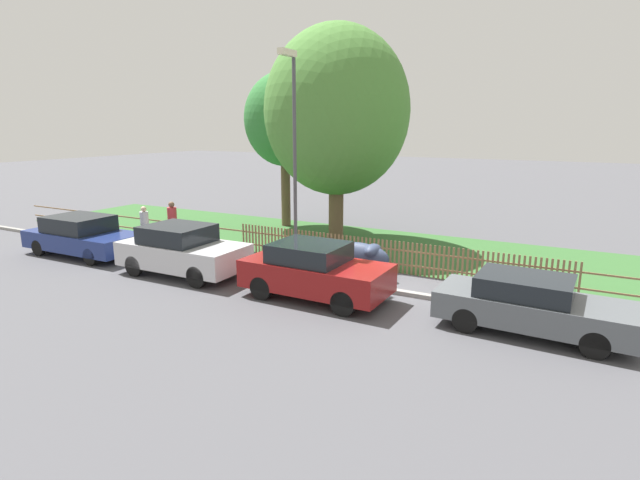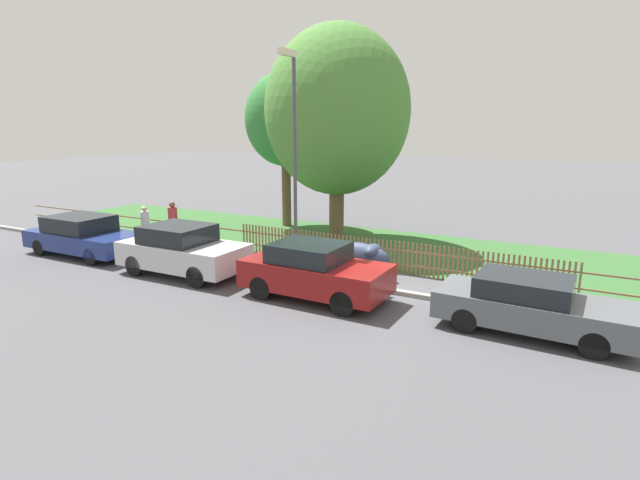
{
  "view_description": "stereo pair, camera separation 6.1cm",
  "coord_description": "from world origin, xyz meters",
  "px_view_note": "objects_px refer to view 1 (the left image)",
  "views": [
    {
      "loc": [
        5.46,
        -12.35,
        4.5
      ],
      "look_at": [
        -1.6,
        0.71,
        1.1
      ],
      "focal_mm": 28.0,
      "sensor_mm": 36.0,
      "label": 1
    },
    {
      "loc": [
        5.51,
        -12.32,
        4.5
      ],
      "look_at": [
        -1.6,
        0.71,
        1.1
      ],
      "focal_mm": 28.0,
      "sensor_mm": 36.0,
      "label": 2
    }
  ],
  "objects_px": {
    "parked_car_silver_hatchback": "(83,236)",
    "pedestrian_near_fence": "(172,221)",
    "street_lamp": "(293,140)",
    "parked_car_navy_estate": "(314,271)",
    "tree_nearest_kerb": "(285,120)",
    "pedestrian_by_lamp": "(145,224)",
    "parked_car_black_saloon": "(182,250)",
    "tree_behind_motorcycle": "(337,111)",
    "covered_motorcycle": "(360,256)",
    "parked_car_red_compact": "(531,304)"
  },
  "relations": [
    {
      "from": "parked_car_silver_hatchback",
      "to": "pedestrian_near_fence",
      "type": "xyz_separation_m",
      "value": [
        1.84,
        2.51,
        0.28
      ]
    },
    {
      "from": "street_lamp",
      "to": "pedestrian_near_fence",
      "type": "bearing_deg",
      "value": 173.26
    },
    {
      "from": "parked_car_navy_estate",
      "to": "tree_nearest_kerb",
      "type": "bearing_deg",
      "value": 127.24
    },
    {
      "from": "parked_car_navy_estate",
      "to": "pedestrian_by_lamp",
      "type": "height_order",
      "value": "pedestrian_by_lamp"
    },
    {
      "from": "parked_car_black_saloon",
      "to": "tree_behind_motorcycle",
      "type": "relative_size",
      "value": 0.48
    },
    {
      "from": "covered_motorcycle",
      "to": "parked_car_navy_estate",
      "type": "bearing_deg",
      "value": -98.1
    },
    {
      "from": "parked_car_red_compact",
      "to": "tree_behind_motorcycle",
      "type": "bearing_deg",
      "value": 143.81
    },
    {
      "from": "pedestrian_near_fence",
      "to": "tree_behind_motorcycle",
      "type": "bearing_deg",
      "value": -92.58
    },
    {
      "from": "tree_nearest_kerb",
      "to": "pedestrian_near_fence",
      "type": "distance_m",
      "value": 6.86
    },
    {
      "from": "parked_car_red_compact",
      "to": "tree_nearest_kerb",
      "type": "distance_m",
      "value": 14.33
    },
    {
      "from": "parked_car_red_compact",
      "to": "covered_motorcycle",
      "type": "xyz_separation_m",
      "value": [
        -5.02,
        2.03,
        0.01
      ]
    },
    {
      "from": "covered_motorcycle",
      "to": "street_lamp",
      "type": "height_order",
      "value": "street_lamp"
    },
    {
      "from": "parked_car_silver_hatchback",
      "to": "tree_behind_motorcycle",
      "type": "xyz_separation_m",
      "value": [
        6.83,
        6.44,
        4.34
      ]
    },
    {
      "from": "parked_car_silver_hatchback",
      "to": "tree_nearest_kerb",
      "type": "xyz_separation_m",
      "value": [
        3.48,
        7.99,
        4.06
      ]
    },
    {
      "from": "parked_car_silver_hatchback",
      "to": "parked_car_black_saloon",
      "type": "bearing_deg",
      "value": -2.17
    },
    {
      "from": "parked_car_silver_hatchback",
      "to": "parked_car_black_saloon",
      "type": "distance_m",
      "value": 4.83
    },
    {
      "from": "parked_car_black_saloon",
      "to": "pedestrian_by_lamp",
      "type": "relative_size",
      "value": 2.56
    },
    {
      "from": "tree_nearest_kerb",
      "to": "pedestrian_by_lamp",
      "type": "height_order",
      "value": "tree_nearest_kerb"
    },
    {
      "from": "pedestrian_by_lamp",
      "to": "street_lamp",
      "type": "bearing_deg",
      "value": -134.64
    },
    {
      "from": "tree_behind_motorcycle",
      "to": "pedestrian_by_lamp",
      "type": "bearing_deg",
      "value": -142.24
    },
    {
      "from": "tree_nearest_kerb",
      "to": "street_lamp",
      "type": "distance_m",
      "value": 7.49
    },
    {
      "from": "pedestrian_by_lamp",
      "to": "parked_car_navy_estate",
      "type": "bearing_deg",
      "value": -147.24
    },
    {
      "from": "street_lamp",
      "to": "tree_nearest_kerb",
      "type": "bearing_deg",
      "value": 124.21
    },
    {
      "from": "parked_car_red_compact",
      "to": "pedestrian_by_lamp",
      "type": "distance_m",
      "value": 13.89
    },
    {
      "from": "parked_car_silver_hatchback",
      "to": "covered_motorcycle",
      "type": "height_order",
      "value": "parked_car_silver_hatchback"
    },
    {
      "from": "pedestrian_by_lamp",
      "to": "street_lamp",
      "type": "relative_size",
      "value": 0.24
    },
    {
      "from": "parked_car_red_compact",
      "to": "tree_nearest_kerb",
      "type": "xyz_separation_m",
      "value": [
        -11.3,
        7.8,
        4.1
      ]
    },
    {
      "from": "tree_behind_motorcycle",
      "to": "pedestrian_by_lamp",
      "type": "xyz_separation_m",
      "value": [
        -5.83,
        -4.52,
        -4.16
      ]
    },
    {
      "from": "covered_motorcycle",
      "to": "tree_nearest_kerb",
      "type": "height_order",
      "value": "tree_nearest_kerb"
    },
    {
      "from": "parked_car_navy_estate",
      "to": "street_lamp",
      "type": "relative_size",
      "value": 0.59
    },
    {
      "from": "parked_car_silver_hatchback",
      "to": "street_lamp",
      "type": "relative_size",
      "value": 0.66
    },
    {
      "from": "parked_car_navy_estate",
      "to": "pedestrian_by_lamp",
      "type": "distance_m",
      "value": 8.71
    },
    {
      "from": "street_lamp",
      "to": "parked_car_silver_hatchback",
      "type": "bearing_deg",
      "value": -166.64
    },
    {
      "from": "parked_car_navy_estate",
      "to": "parked_car_red_compact",
      "type": "xyz_separation_m",
      "value": [
        5.31,
        0.29,
        -0.1
      ]
    },
    {
      "from": "covered_motorcycle",
      "to": "pedestrian_near_fence",
      "type": "relative_size",
      "value": 1.21
    },
    {
      "from": "parked_car_navy_estate",
      "to": "tree_nearest_kerb",
      "type": "xyz_separation_m",
      "value": [
        -5.99,
        8.09,
        4.0
      ]
    },
    {
      "from": "parked_car_navy_estate",
      "to": "parked_car_red_compact",
      "type": "bearing_deg",
      "value": 3.91
    },
    {
      "from": "covered_motorcycle",
      "to": "tree_behind_motorcycle",
      "type": "distance_m",
      "value": 6.75
    },
    {
      "from": "parked_car_silver_hatchback",
      "to": "parked_car_black_saloon",
      "type": "relative_size",
      "value": 1.1
    },
    {
      "from": "parked_car_silver_hatchback",
      "to": "pedestrian_by_lamp",
      "type": "relative_size",
      "value": 2.83
    },
    {
      "from": "parked_car_red_compact",
      "to": "street_lamp",
      "type": "xyz_separation_m",
      "value": [
        -7.1,
        1.63,
        3.43
      ]
    },
    {
      "from": "parked_car_red_compact",
      "to": "tree_behind_motorcycle",
      "type": "relative_size",
      "value": 0.5
    },
    {
      "from": "parked_car_black_saloon",
      "to": "parked_car_red_compact",
      "type": "xyz_separation_m",
      "value": [
        9.96,
        0.31,
        -0.12
      ]
    },
    {
      "from": "parked_car_navy_estate",
      "to": "tree_nearest_kerb",
      "type": "relative_size",
      "value": 0.57
    },
    {
      "from": "pedestrian_near_fence",
      "to": "pedestrian_by_lamp",
      "type": "distance_m",
      "value": 1.03
    },
    {
      "from": "covered_motorcycle",
      "to": "tree_behind_motorcycle",
      "type": "xyz_separation_m",
      "value": [
        -2.93,
        4.22,
        4.38
      ]
    },
    {
      "from": "tree_behind_motorcycle",
      "to": "pedestrian_near_fence",
      "type": "bearing_deg",
      "value": -141.79
    },
    {
      "from": "parked_car_navy_estate",
      "to": "street_lamp",
      "type": "distance_m",
      "value": 4.24
    },
    {
      "from": "tree_nearest_kerb",
      "to": "street_lamp",
      "type": "xyz_separation_m",
      "value": [
        4.19,
        -6.17,
        -0.67
      ]
    },
    {
      "from": "parked_car_silver_hatchback",
      "to": "covered_motorcycle",
      "type": "xyz_separation_m",
      "value": [
        9.76,
        2.22,
        -0.04
      ]
    }
  ]
}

